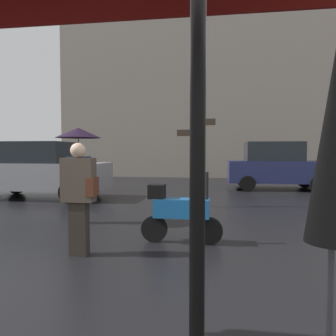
{
  "coord_description": "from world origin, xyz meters",
  "views": [
    {
      "loc": [
        0.48,
        -2.7,
        1.57
      ],
      "look_at": [
        -0.72,
        5.67,
        1.14
      ],
      "focal_mm": 33.33,
      "sensor_mm": 36.0,
      "label": 1
    }
  ],
  "objects_px": {
    "parked_car_left": "(38,169)",
    "parked_car_right": "(276,166)",
    "pedestrian_with_bag": "(79,192)",
    "pedestrian_with_umbrella": "(78,150)",
    "parked_scooter": "(179,211)",
    "street_signpost": "(195,150)",
    "folded_patio_umbrella_far": "(334,169)"
  },
  "relations": [
    {
      "from": "pedestrian_with_bag",
      "to": "parked_car_left",
      "type": "bearing_deg",
      "value": -179.43
    },
    {
      "from": "pedestrian_with_umbrella",
      "to": "parked_car_right",
      "type": "relative_size",
      "value": 0.51
    },
    {
      "from": "pedestrian_with_umbrella",
      "to": "parked_car_left",
      "type": "distance_m",
      "value": 4.56
    },
    {
      "from": "parked_car_left",
      "to": "pedestrian_with_umbrella",
      "type": "bearing_deg",
      "value": -37.03
    },
    {
      "from": "pedestrian_with_bag",
      "to": "street_signpost",
      "type": "bearing_deg",
      "value": 125.75
    },
    {
      "from": "pedestrian_with_umbrella",
      "to": "parked_scooter",
      "type": "relative_size",
      "value": 1.49
    },
    {
      "from": "folded_patio_umbrella_far",
      "to": "pedestrian_with_bag",
      "type": "xyz_separation_m",
      "value": [
        -2.7,
        2.47,
        -0.51
      ]
    },
    {
      "from": "pedestrian_with_umbrella",
      "to": "pedestrian_with_bag",
      "type": "bearing_deg",
      "value": -31.15
    },
    {
      "from": "parked_car_right",
      "to": "street_signpost",
      "type": "xyz_separation_m",
      "value": [
        -3.13,
        -4.69,
        0.63
      ]
    },
    {
      "from": "pedestrian_with_umbrella",
      "to": "street_signpost",
      "type": "height_order",
      "value": "street_signpost"
    },
    {
      "from": "pedestrian_with_bag",
      "to": "parked_car_right",
      "type": "height_order",
      "value": "parked_car_right"
    },
    {
      "from": "parked_scooter",
      "to": "pedestrian_with_umbrella",
      "type": "bearing_deg",
      "value": 150.19
    },
    {
      "from": "pedestrian_with_umbrella",
      "to": "folded_patio_umbrella_far",
      "type": "bearing_deg",
      "value": -16.55
    },
    {
      "from": "pedestrian_with_bag",
      "to": "parked_car_right",
      "type": "distance_m",
      "value": 10.18
    },
    {
      "from": "street_signpost",
      "to": "pedestrian_with_umbrella",
      "type": "bearing_deg",
      "value": -135.78
    },
    {
      "from": "pedestrian_with_umbrella",
      "to": "parked_car_left",
      "type": "height_order",
      "value": "pedestrian_with_umbrella"
    },
    {
      "from": "pedestrian_with_bag",
      "to": "parked_car_right",
      "type": "xyz_separation_m",
      "value": [
        4.64,
        9.06,
        0.03
      ]
    },
    {
      "from": "parked_scooter",
      "to": "parked_car_right",
      "type": "relative_size",
      "value": 0.35
    },
    {
      "from": "pedestrian_with_bag",
      "to": "parked_car_left",
      "type": "distance_m",
      "value": 6.66
    },
    {
      "from": "parked_car_right",
      "to": "pedestrian_with_bag",
      "type": "bearing_deg",
      "value": -114.07
    },
    {
      "from": "folded_patio_umbrella_far",
      "to": "street_signpost",
      "type": "xyz_separation_m",
      "value": [
        -1.19,
        6.84,
        0.15
      ]
    },
    {
      "from": "folded_patio_umbrella_far",
      "to": "parked_car_right",
      "type": "height_order",
      "value": "folded_patio_umbrella_far"
    },
    {
      "from": "parked_car_left",
      "to": "parked_car_right",
      "type": "bearing_deg",
      "value": 34.82
    },
    {
      "from": "parked_car_left",
      "to": "parked_car_right",
      "type": "xyz_separation_m",
      "value": [
        8.53,
        3.65,
        0.02
      ]
    },
    {
      "from": "parked_car_right",
      "to": "folded_patio_umbrella_far",
      "type": "bearing_deg",
      "value": -96.48
    },
    {
      "from": "parked_car_right",
      "to": "pedestrian_with_umbrella",
      "type": "bearing_deg",
      "value": -125.18
    },
    {
      "from": "pedestrian_with_umbrella",
      "to": "parked_scooter",
      "type": "bearing_deg",
      "value": 7.9
    },
    {
      "from": "parked_car_right",
      "to": "street_signpost",
      "type": "height_order",
      "value": "street_signpost"
    },
    {
      "from": "parked_scooter",
      "to": "parked_car_right",
      "type": "height_order",
      "value": "parked_car_right"
    },
    {
      "from": "pedestrian_with_bag",
      "to": "parked_scooter",
      "type": "relative_size",
      "value": 1.21
    },
    {
      "from": "parked_car_left",
      "to": "pedestrian_with_bag",
      "type": "bearing_deg",
      "value": -42.62
    },
    {
      "from": "pedestrian_with_bag",
      "to": "street_signpost",
      "type": "distance_m",
      "value": 4.67
    }
  ]
}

